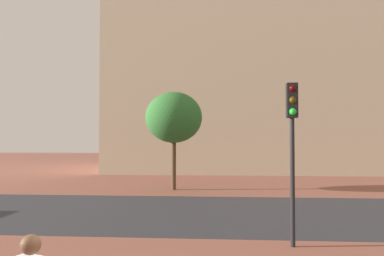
# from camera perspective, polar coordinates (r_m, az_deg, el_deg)

# --- Properties ---
(ground_plane) EXTENTS (120.00, 120.00, 0.00)m
(ground_plane) POSITION_cam_1_polar(r_m,az_deg,el_deg) (14.76, 1.35, -12.44)
(ground_plane) COLOR brown
(street_asphalt_strip) EXTENTS (120.00, 7.74, 0.00)m
(street_asphalt_strip) POSITION_cam_1_polar(r_m,az_deg,el_deg) (14.73, 1.35, -12.45)
(street_asphalt_strip) COLOR #2D2D33
(street_asphalt_strip) RESTS_ON ground_plane
(landmark_building) EXTENTS (22.42, 12.91, 32.91)m
(landmark_building) POSITION_cam_1_polar(r_m,az_deg,el_deg) (35.90, 7.40, 10.07)
(landmark_building) COLOR beige
(landmark_building) RESTS_ON ground_plane
(traffic_light_pole) EXTENTS (0.28, 0.34, 4.21)m
(traffic_light_pole) POSITION_cam_1_polar(r_m,az_deg,el_deg) (10.16, 14.76, -0.47)
(traffic_light_pole) COLOR black
(traffic_light_pole) RESTS_ON ground_plane
(tree_curb_far) EXTENTS (3.10, 3.10, 5.34)m
(tree_curb_far) POSITION_cam_1_polar(r_m,az_deg,el_deg) (20.87, -2.74, 1.56)
(tree_curb_far) COLOR #4C3823
(tree_curb_far) RESTS_ON ground_plane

